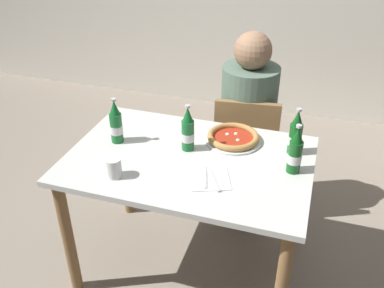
{
  "coord_description": "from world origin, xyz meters",
  "views": [
    {
      "loc": [
        0.55,
        -1.67,
        1.9
      ],
      "look_at": [
        0.0,
        0.05,
        0.8
      ],
      "focal_mm": 39.76,
      "sensor_mm": 36.0,
      "label": 1
    }
  ],
  "objects_px": {
    "beer_bottle_center": "(116,124)",
    "paper_cup": "(114,168)",
    "diner_seated": "(247,130)",
    "napkin_with_cutlery": "(210,179)",
    "chair_behind_table": "(246,147)",
    "pizza_margherita_near": "(233,138)",
    "beer_bottle_left": "(188,131)",
    "beer_bottle_right": "(296,135)",
    "beer_bottle_extra": "(295,152)",
    "dining_table_main": "(189,176)"
  },
  "relations": [
    {
      "from": "diner_seated",
      "to": "napkin_with_cutlery",
      "type": "distance_m",
      "value": 0.82
    },
    {
      "from": "pizza_margherita_near",
      "to": "beer_bottle_center",
      "type": "relative_size",
      "value": 1.19
    },
    {
      "from": "beer_bottle_right",
      "to": "diner_seated",
      "type": "bearing_deg",
      "value": 124.76
    },
    {
      "from": "beer_bottle_extra",
      "to": "napkin_with_cutlery",
      "type": "bearing_deg",
      "value": -152.76
    },
    {
      "from": "paper_cup",
      "to": "chair_behind_table",
      "type": "bearing_deg",
      "value": 62.08
    },
    {
      "from": "diner_seated",
      "to": "pizza_margherita_near",
      "type": "relative_size",
      "value": 4.1
    },
    {
      "from": "beer_bottle_center",
      "to": "paper_cup",
      "type": "xyz_separation_m",
      "value": [
        0.13,
        -0.29,
        -0.06
      ]
    },
    {
      "from": "chair_behind_table",
      "to": "paper_cup",
      "type": "distance_m",
      "value": 1.03
    },
    {
      "from": "beer_bottle_center",
      "to": "paper_cup",
      "type": "bearing_deg",
      "value": -66.31
    },
    {
      "from": "beer_bottle_right",
      "to": "napkin_with_cutlery",
      "type": "distance_m",
      "value": 0.5
    },
    {
      "from": "pizza_margherita_near",
      "to": "paper_cup",
      "type": "distance_m",
      "value": 0.66
    },
    {
      "from": "diner_seated",
      "to": "dining_table_main",
      "type": "bearing_deg",
      "value": -104.38
    },
    {
      "from": "beer_bottle_center",
      "to": "napkin_with_cutlery",
      "type": "bearing_deg",
      "value": -17.97
    },
    {
      "from": "pizza_margherita_near",
      "to": "beer_bottle_center",
      "type": "height_order",
      "value": "beer_bottle_center"
    },
    {
      "from": "beer_bottle_extra",
      "to": "napkin_with_cutlery",
      "type": "xyz_separation_m",
      "value": [
        -0.35,
        -0.18,
        -0.1
      ]
    },
    {
      "from": "beer_bottle_right",
      "to": "beer_bottle_extra",
      "type": "bearing_deg",
      "value": -84.5
    },
    {
      "from": "beer_bottle_center",
      "to": "beer_bottle_right",
      "type": "height_order",
      "value": "same"
    },
    {
      "from": "beer_bottle_center",
      "to": "beer_bottle_right",
      "type": "xyz_separation_m",
      "value": [
        0.89,
        0.17,
        0.0
      ]
    },
    {
      "from": "napkin_with_cutlery",
      "to": "chair_behind_table",
      "type": "bearing_deg",
      "value": 87.62
    },
    {
      "from": "dining_table_main",
      "to": "diner_seated",
      "type": "xyz_separation_m",
      "value": [
        0.17,
        0.66,
        -0.05
      ]
    },
    {
      "from": "diner_seated",
      "to": "paper_cup",
      "type": "height_order",
      "value": "diner_seated"
    },
    {
      "from": "dining_table_main",
      "to": "beer_bottle_center",
      "type": "distance_m",
      "value": 0.46
    },
    {
      "from": "beer_bottle_left",
      "to": "chair_behind_table",
      "type": "bearing_deg",
      "value": 68.6
    },
    {
      "from": "beer_bottle_left",
      "to": "diner_seated",
      "type": "bearing_deg",
      "value": 71.05
    },
    {
      "from": "pizza_margherita_near",
      "to": "beer_bottle_left",
      "type": "distance_m",
      "value": 0.26
    },
    {
      "from": "beer_bottle_left",
      "to": "paper_cup",
      "type": "distance_m",
      "value": 0.42
    },
    {
      "from": "beer_bottle_left",
      "to": "beer_bottle_right",
      "type": "relative_size",
      "value": 1.0
    },
    {
      "from": "beer_bottle_extra",
      "to": "beer_bottle_center",
      "type": "bearing_deg",
      "value": -179.79
    },
    {
      "from": "pizza_margherita_near",
      "to": "paper_cup",
      "type": "height_order",
      "value": "paper_cup"
    },
    {
      "from": "dining_table_main",
      "to": "napkin_with_cutlery",
      "type": "height_order",
      "value": "napkin_with_cutlery"
    },
    {
      "from": "beer_bottle_left",
      "to": "napkin_with_cutlery",
      "type": "xyz_separation_m",
      "value": [
        0.18,
        -0.22,
        -0.1
      ]
    },
    {
      "from": "pizza_margherita_near",
      "to": "paper_cup",
      "type": "xyz_separation_m",
      "value": [
        -0.45,
        -0.47,
        0.03
      ]
    },
    {
      "from": "chair_behind_table",
      "to": "pizza_margherita_near",
      "type": "xyz_separation_m",
      "value": [
        -0.01,
        -0.39,
        0.29
      ]
    },
    {
      "from": "dining_table_main",
      "to": "beer_bottle_extra",
      "type": "bearing_deg",
      "value": 4.55
    },
    {
      "from": "chair_behind_table",
      "to": "napkin_with_cutlery",
      "type": "xyz_separation_m",
      "value": [
        -0.03,
        -0.75,
        0.27
      ]
    },
    {
      "from": "diner_seated",
      "to": "pizza_margherita_near",
      "type": "xyz_separation_m",
      "value": [
        0.0,
        -0.44,
        0.19
      ]
    },
    {
      "from": "diner_seated",
      "to": "chair_behind_table",
      "type": "bearing_deg",
      "value": -80.1
    },
    {
      "from": "pizza_margherita_near",
      "to": "chair_behind_table",
      "type": "bearing_deg",
      "value": 89.03
    },
    {
      "from": "beer_bottle_center",
      "to": "chair_behind_table",
      "type": "bearing_deg",
      "value": 44.47
    },
    {
      "from": "beer_bottle_left",
      "to": "beer_bottle_extra",
      "type": "bearing_deg",
      "value": -4.06
    },
    {
      "from": "beer_bottle_right",
      "to": "beer_bottle_center",
      "type": "bearing_deg",
      "value": -169.35
    },
    {
      "from": "diner_seated",
      "to": "napkin_with_cutlery",
      "type": "xyz_separation_m",
      "value": [
        -0.02,
        -0.8,
        0.17
      ]
    },
    {
      "from": "beer_bottle_extra",
      "to": "dining_table_main",
      "type": "bearing_deg",
      "value": -175.45
    },
    {
      "from": "beer_bottle_left",
      "to": "napkin_with_cutlery",
      "type": "relative_size",
      "value": 1.06
    },
    {
      "from": "beer_bottle_right",
      "to": "beer_bottle_extra",
      "type": "relative_size",
      "value": 1.0
    },
    {
      "from": "diner_seated",
      "to": "beer_bottle_extra",
      "type": "relative_size",
      "value": 4.89
    },
    {
      "from": "chair_behind_table",
      "to": "paper_cup",
      "type": "bearing_deg",
      "value": 54.99
    },
    {
      "from": "chair_behind_table",
      "to": "napkin_with_cutlery",
      "type": "height_order",
      "value": "chair_behind_table"
    },
    {
      "from": "dining_table_main",
      "to": "napkin_with_cutlery",
      "type": "bearing_deg",
      "value": -44.23
    },
    {
      "from": "beer_bottle_right",
      "to": "beer_bottle_left",
      "type": "bearing_deg",
      "value": -166.22
    }
  ]
}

